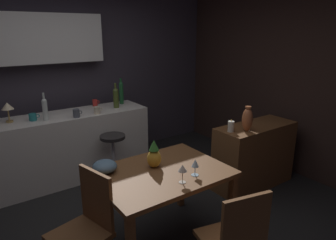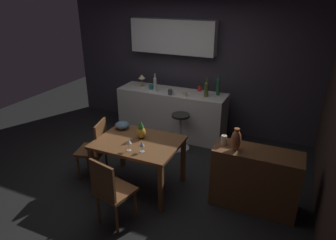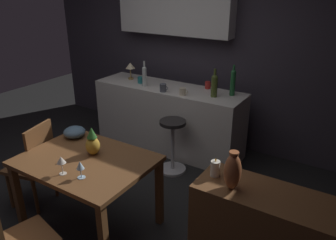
# 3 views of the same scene
# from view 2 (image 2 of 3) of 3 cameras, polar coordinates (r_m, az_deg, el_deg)

# --- Properties ---
(ground_plane) EXTENTS (9.00, 9.00, 0.00)m
(ground_plane) POSITION_cam_2_polar(r_m,az_deg,el_deg) (4.88, -5.00, -9.99)
(ground_plane) COLOR black
(wall_kitchen_back) EXTENTS (5.20, 0.33, 2.60)m
(wall_kitchen_back) POSITION_cam_2_polar(r_m,az_deg,el_deg) (6.13, 3.52, 11.41)
(wall_kitchen_back) COLOR #38333D
(wall_kitchen_back) RESTS_ON ground_plane
(dining_table) EXTENTS (1.16, 0.87, 0.74)m
(dining_table) POSITION_cam_2_polar(r_m,az_deg,el_deg) (4.28, -5.62, -5.09)
(dining_table) COLOR brown
(dining_table) RESTS_ON ground_plane
(kitchen_counter) EXTENTS (2.10, 0.60, 0.90)m
(kitchen_counter) POSITION_cam_2_polar(r_m,az_deg,el_deg) (5.94, 0.74, 1.34)
(kitchen_counter) COLOR silver
(kitchen_counter) RESTS_ON ground_plane
(sideboard_cabinet) EXTENTS (1.10, 0.44, 0.82)m
(sideboard_cabinet) POSITION_cam_2_polar(r_m,az_deg,el_deg) (4.17, 16.07, -10.64)
(sideboard_cabinet) COLOR brown
(sideboard_cabinet) RESTS_ON ground_plane
(chair_near_window) EXTENTS (0.48, 0.48, 0.92)m
(chair_near_window) POSITION_cam_2_polar(r_m,az_deg,el_deg) (4.70, -13.55, -5.06)
(chair_near_window) COLOR brown
(chair_near_window) RESTS_ON ground_plane
(chair_by_doorway) EXTENTS (0.48, 0.48, 0.91)m
(chair_by_doorway) POSITION_cam_2_polar(r_m,az_deg,el_deg) (3.74, -10.68, -12.86)
(chair_by_doorway) COLOR brown
(chair_by_doorway) RESTS_ON ground_plane
(bar_stool) EXTENTS (0.34, 0.34, 0.68)m
(bar_stool) POSITION_cam_2_polar(r_m,az_deg,el_deg) (5.40, 2.36, -2.06)
(bar_stool) COLOR #262323
(bar_stool) RESTS_ON ground_plane
(wine_glass_left) EXTENTS (0.07, 0.07, 0.15)m
(wine_glass_left) POSITION_cam_2_polar(r_m,az_deg,el_deg) (3.92, -4.95, -4.58)
(wine_glass_left) COLOR silver
(wine_glass_left) RESTS_ON dining_table
(wine_glass_right) EXTENTS (0.08, 0.08, 0.16)m
(wine_glass_right) POSITION_cam_2_polar(r_m,az_deg,el_deg) (3.96, -7.43, -4.13)
(wine_glass_right) COLOR silver
(wine_glass_right) RESTS_ON dining_table
(pineapple_centerpiece) EXTENTS (0.13, 0.13, 0.27)m
(pineapple_centerpiece) POSITION_cam_2_polar(r_m,az_deg,el_deg) (4.27, -5.10, -2.02)
(pineapple_centerpiece) COLOR gold
(pineapple_centerpiece) RESTS_ON dining_table
(fruit_bowl) EXTENTS (0.22, 0.22, 0.11)m
(fruit_bowl) POSITION_cam_2_polar(r_m,az_deg,el_deg) (4.62, -8.64, -0.96)
(fruit_bowl) COLOR slate
(fruit_bowl) RESTS_ON dining_table
(wine_bottle_green) EXTENTS (0.06, 0.06, 0.38)m
(wine_bottle_green) POSITION_cam_2_polar(r_m,az_deg,el_deg) (5.58, 9.46, 6.40)
(wine_bottle_green) COLOR #1E592D
(wine_bottle_green) RESTS_ON kitchen_counter
(wine_bottle_clear) EXTENTS (0.06, 0.06, 0.34)m
(wine_bottle_clear) POSITION_cam_2_polar(r_m,az_deg,el_deg) (5.74, -2.47, 6.89)
(wine_bottle_clear) COLOR silver
(wine_bottle_clear) RESTS_ON kitchen_counter
(wine_bottle_olive) EXTENTS (0.08, 0.08, 0.35)m
(wine_bottle_olive) POSITION_cam_2_polar(r_m,az_deg,el_deg) (5.47, 7.26, 5.94)
(wine_bottle_olive) COLOR #475623
(wine_bottle_olive) RESTS_ON kitchen_counter
(cup_cream) EXTENTS (0.12, 0.08, 0.09)m
(cup_cream) POSITION_cam_2_polar(r_m,az_deg,el_deg) (5.47, 3.19, 4.90)
(cup_cream) COLOR beige
(cup_cream) RESTS_ON kitchen_counter
(cup_slate) EXTENTS (0.12, 0.08, 0.11)m
(cup_slate) POSITION_cam_2_polar(r_m,az_deg,el_deg) (5.56, 0.43, 5.30)
(cup_slate) COLOR #515660
(cup_slate) RESTS_ON kitchen_counter
(cup_teal) EXTENTS (0.13, 0.09, 0.09)m
(cup_teal) POSITION_cam_2_polar(r_m,az_deg,el_deg) (5.91, -3.18, 6.26)
(cup_teal) COLOR teal
(cup_teal) RESTS_ON kitchen_counter
(cup_red) EXTENTS (0.11, 0.07, 0.09)m
(cup_red) POSITION_cam_2_polar(r_m,az_deg,el_deg) (5.80, 6.00, 5.90)
(cup_red) COLOR red
(cup_red) RESTS_ON kitchen_counter
(counter_lamp) EXTENTS (0.14, 0.14, 0.24)m
(counter_lamp) POSITION_cam_2_polar(r_m,az_deg,el_deg) (6.05, -4.95, 8.02)
(counter_lamp) COLOR #A58447
(counter_lamp) RESTS_ON kitchen_counter
(pillar_candle_tall) EXTENTS (0.07, 0.07, 0.15)m
(pillar_candle_tall) POSITION_cam_2_polar(r_m,az_deg,el_deg) (4.00, 10.49, -3.70)
(pillar_candle_tall) COLOR white
(pillar_candle_tall) RESTS_ON sideboard_cabinet
(vase_copper) EXTENTS (0.13, 0.13, 0.30)m
(vase_copper) POSITION_cam_2_polar(r_m,az_deg,el_deg) (3.86, 12.71, -3.66)
(vase_copper) COLOR #B26038
(vase_copper) RESTS_ON sideboard_cabinet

